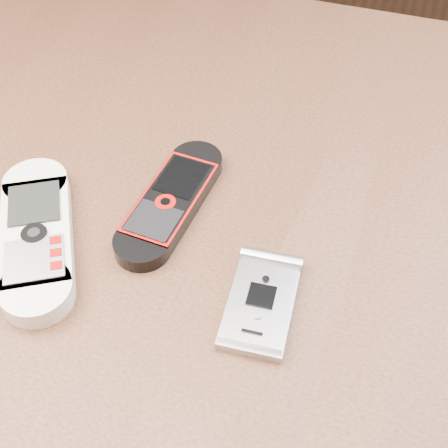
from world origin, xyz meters
TOP-DOWN VIEW (x-y plane):
  - table at (0.00, 0.00)m, footprint 1.20×0.80m
  - nokia_white at (-0.14, -0.06)m, footprint 0.13×0.18m
  - nokia_black_red at (-0.05, 0.01)m, footprint 0.06×0.16m
  - motorola_razr at (0.05, -0.06)m, footprint 0.06×0.10m

SIDE VIEW (x-z plane):
  - table at x=0.00m, z-range 0.27..1.02m
  - motorola_razr at x=0.05m, z-range 0.75..0.76m
  - nokia_black_red at x=-0.05m, z-range 0.75..0.77m
  - nokia_white at x=-0.14m, z-range 0.75..0.77m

